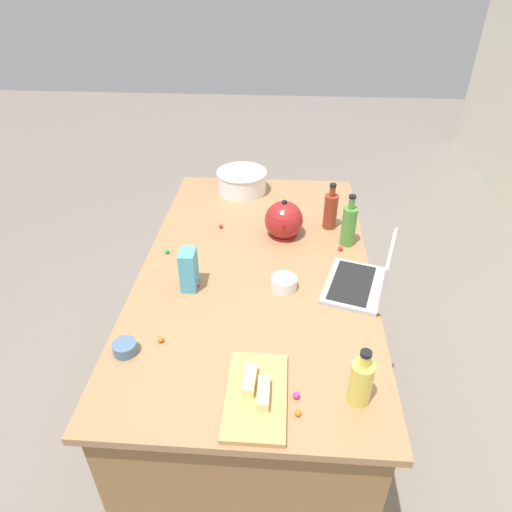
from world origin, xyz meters
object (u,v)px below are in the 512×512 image
Objects in this scene: mixing_bowl_large at (242,181)px; ramekin_medium at (284,283)px; butter_stick_left at (250,380)px; bottle_olive at (349,225)px; kettle at (284,221)px; cutting_board at (256,395)px; butter_stick_right at (263,393)px; ramekin_small at (125,348)px; bottle_soy at (331,210)px; bottle_oil at (361,381)px; laptop at (365,280)px; candy_bag at (189,270)px.

mixing_bowl_large is 2.67× the size of ramekin_medium.
butter_stick_left is 0.52m from ramekin_medium.
mixing_bowl_large is at bearing -133.50° from bottle_olive.
bottle_olive is 0.30m from kettle.
butter_stick_right is (0.01, 0.02, 0.03)m from cutting_board.
butter_stick_left is at bearing 74.27° from ramekin_small.
butter_stick_left is at bearing -16.93° from bottle_soy.
bottle_oil reaches higher than ramekin_medium.
mixing_bowl_large is at bearing -172.80° from cutting_board.
butter_stick_right is at bearing -20.20° from bottle_olive.
kettle is (-0.39, -0.33, 0.03)m from laptop.
laptop is at bearing 115.46° from ramekin_small.
kettle is at bearing 139.12° from candy_bag.
bottle_oil is 1.97× the size of ramekin_medium.
bottle_oil reaches higher than candy_bag.
bottle_soy is 1.05m from butter_stick_left.
mixing_bowl_large is 1.35× the size of bottle_oil.
butter_stick_left is 0.45m from ramekin_small.
butter_stick_left is at bearing -38.32° from laptop.
bottle_soy is 2.21× the size of ramekin_medium.
laptop is 3.26× the size of butter_stick_right.
cutting_board is 0.61m from candy_bag.
laptop is 1.68× the size of kettle.
bottle_oil is 0.61× the size of cutting_board.
butter_stick_right reaches higher than ramekin_medium.
bottle_soy reaches higher than butter_stick_left.
butter_stick_left is at bearing 6.45° from mixing_bowl_large.
butter_stick_left is at bearing -93.43° from bottle_oil.
butter_stick_right is (1.41, 0.20, -0.03)m from mixing_bowl_large.
ramekin_medium is 0.61× the size of candy_bag.
mixing_bowl_large is 3.39× the size of ramekin_small.
mixing_bowl_large is 1.41m from cutting_board.
mixing_bowl_large is 1.12× the size of bottle_olive.
bottle_soy is at bearing 112.54° from kettle.
ramekin_medium is (0.35, -0.28, -0.07)m from bottle_olive.
bottle_soy is 1.07× the size of kettle.
butter_stick_right reaches higher than ramekin_small.
mixing_bowl_large is at bearing 171.75° from candy_bag.
butter_stick_right is at bearing -32.91° from laptop.
ramekin_small is 0.41m from candy_bag.
bottle_oil is at bearing 14.75° from kettle.
bottle_soy is at bearing 131.22° from candy_bag.
ramekin_medium is at bearing 1.51° from kettle.
mixing_bowl_large is 1.21× the size of bottle_soy.
ramekin_medium is at bearing -22.91° from bottle_soy.
butter_stick_left is at bearing -5.30° from kettle.
candy_bag is (-0.49, -0.28, 0.05)m from butter_stick_left.
bottle_soy is 0.16m from bottle_olive.
ramekin_small is 0.48× the size of candy_bag.
candy_bag is at bearing -87.61° from ramekin_medium.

